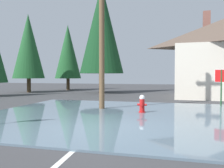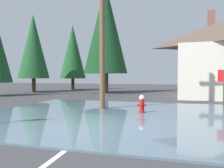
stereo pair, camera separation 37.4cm
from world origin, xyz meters
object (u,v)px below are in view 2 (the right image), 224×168
Objects in this scene: fire_hydrant at (142,105)px; pine_tree_mid_left at (106,29)px; stop_sign_far at (224,80)px; pine_tree_short_left at (73,52)px; utility_pole at (102,11)px; pine_tree_tall_left at (33,47)px.

pine_tree_mid_left reaches higher than fire_hydrant.
stop_sign_far is at bearing 42.17° from fire_hydrant.
pine_tree_short_left is at bearing 125.12° from fire_hydrant.
pine_tree_short_left is (-15.10, 12.11, 3.07)m from stop_sign_far.
fire_hydrant is 5.53m from stop_sign_far.
pine_tree_tall_left is (-11.14, 10.27, -0.34)m from utility_pole.
pine_tree_mid_left is at bearing 8.00° from pine_tree_tall_left.
pine_tree_tall_left is (-17.37, 7.44, 3.27)m from stop_sign_far.
stop_sign_far is at bearing -41.14° from pine_tree_mid_left.
stop_sign_far is at bearing 24.44° from utility_pole.
fire_hydrant is 0.11× the size of pine_tree_short_left.
pine_tree_short_left is at bearing 141.26° from stop_sign_far.
pine_tree_tall_left reaches higher than stop_sign_far.
stop_sign_far is 19.60m from pine_tree_short_left.
pine_tree_mid_left is at bearing 138.86° from stop_sign_far.
utility_pole is 0.90× the size of pine_tree_mid_left.
stop_sign_far is 19.18m from pine_tree_tall_left.
stop_sign_far is at bearing -23.18° from pine_tree_tall_left.
fire_hydrant is at bearing -54.88° from pine_tree_short_left.
pine_tree_short_left is at bearing 120.68° from utility_pole.
fire_hydrant is at bearing -20.02° from utility_pole.
pine_tree_mid_left reaches higher than stop_sign_far.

